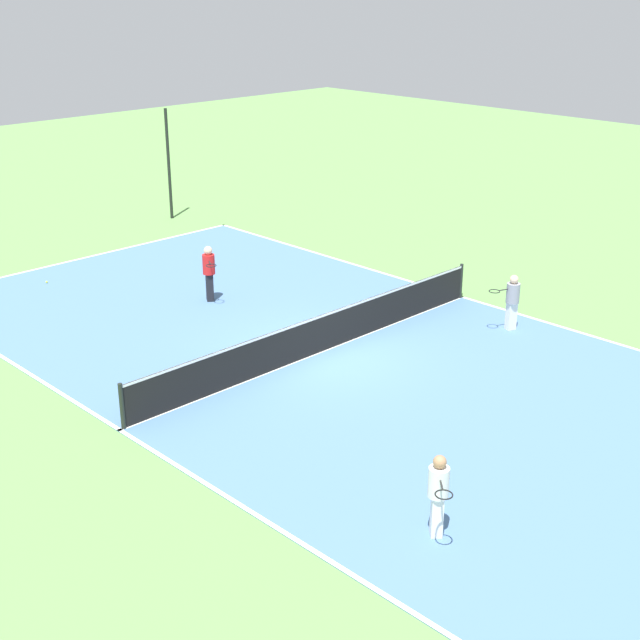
{
  "coord_description": "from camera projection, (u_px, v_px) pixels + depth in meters",
  "views": [
    {
      "loc": [
        -14.59,
        -14.9,
        9.05
      ],
      "look_at": [
        0.0,
        0.0,
        0.9
      ],
      "focal_mm": 50.0,
      "sensor_mm": 36.0,
      "label": 1
    }
  ],
  "objects": [
    {
      "name": "player_far_white",
      "position": [
        438.0,
        491.0,
        14.99
      ],
      "size": [
        0.89,
        0.9,
        1.55
      ],
      "rotation": [
        0.0,
        0.0,
        3.94
      ],
      "color": "white",
      "rests_on": "court_surface"
    },
    {
      "name": "player_baseline_gray",
      "position": [
        512.0,
        299.0,
        23.84
      ],
      "size": [
        0.99,
        0.64,
        1.54
      ],
      "rotation": [
        0.0,
        0.0,
        2.77
      ],
      "color": "white",
      "rests_on": "court_surface"
    },
    {
      "name": "ground_plane",
      "position": [
        320.0,
        353.0,
        22.71
      ],
      "size": [
        80.0,
        80.0,
        0.0
      ],
      "primitive_type": "plane",
      "color": "#60934C"
    },
    {
      "name": "tennis_net",
      "position": [
        320.0,
        333.0,
        22.51
      ],
      "size": [
        11.77,
        0.1,
        1.05
      ],
      "color": "black",
      "rests_on": "court_surface"
    },
    {
      "name": "fence_post_back_right",
      "position": [
        169.0,
        164.0,
        34.4
      ],
      "size": [
        0.12,
        0.12,
        4.27
      ],
      "color": "black",
      "rests_on": "ground_plane"
    },
    {
      "name": "court_surface",
      "position": [
        320.0,
        352.0,
        22.71
      ],
      "size": [
        11.97,
        22.81,
        0.02
      ],
      "color": "#4C729E",
      "rests_on": "ground_plane"
    },
    {
      "name": "player_coach_red",
      "position": [
        209.0,
        270.0,
        25.92
      ],
      "size": [
        0.76,
        0.97,
        1.66
      ],
      "rotation": [
        0.0,
        0.0,
        4.18
      ],
      "color": "black",
      "rests_on": "court_surface"
    },
    {
      "name": "tennis_ball_right_alley",
      "position": [
        47.0,
        282.0,
        27.74
      ],
      "size": [
        0.07,
        0.07,
        0.07
      ],
      "primitive_type": "sphere",
      "color": "#CCE033",
      "rests_on": "court_surface"
    }
  ]
}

